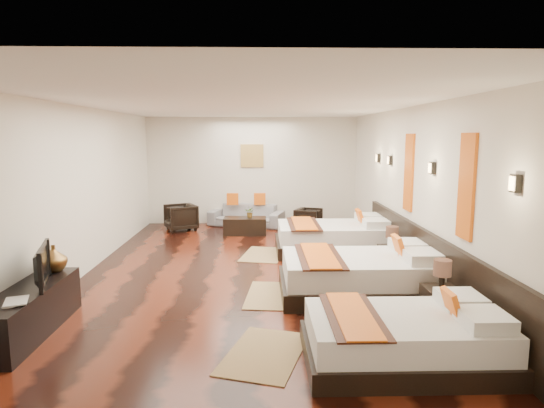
{
  "coord_description": "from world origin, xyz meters",
  "views": [
    {
      "loc": [
        0.21,
        -7.43,
        2.31
      ],
      "look_at": [
        0.42,
        0.76,
        1.1
      ],
      "focal_mm": 30.43,
      "sensor_mm": 36.0,
      "label": 1
    }
  ],
  "objects_px": {
    "tv": "(37,265)",
    "book": "(4,303)",
    "bed_near": "(406,338)",
    "coffee_table": "(245,226)",
    "armchair_right": "(308,219)",
    "nightstand_a": "(441,301)",
    "armchair_left": "(181,217)",
    "figurine": "(54,258)",
    "table_plant": "(250,212)",
    "bed_mid": "(362,275)",
    "tv_console": "(29,312)",
    "nightstand_b": "(391,256)",
    "bed_far": "(334,237)",
    "sofa": "(246,215)"
  },
  "relations": [
    {
      "from": "tv",
      "to": "book",
      "type": "distance_m",
      "value": 0.69
    },
    {
      "from": "bed_near",
      "to": "coffee_table",
      "type": "distance_m",
      "value": 6.57
    },
    {
      "from": "book",
      "to": "armchair_right",
      "type": "relative_size",
      "value": 0.52
    },
    {
      "from": "nightstand_a",
      "to": "armchair_left",
      "type": "distance_m",
      "value": 7.18
    },
    {
      "from": "figurine",
      "to": "coffee_table",
      "type": "bearing_deg",
      "value": 63.93
    },
    {
      "from": "nightstand_a",
      "to": "table_plant",
      "type": "xyz_separation_m",
      "value": [
        -2.48,
        5.36,
        0.24
      ]
    },
    {
      "from": "figurine",
      "to": "nightstand_a",
      "type": "bearing_deg",
      "value": -5.91
    },
    {
      "from": "bed_mid",
      "to": "tv_console",
      "type": "height_order",
      "value": "bed_mid"
    },
    {
      "from": "nightstand_a",
      "to": "book",
      "type": "xyz_separation_m",
      "value": [
        -4.95,
        -0.7,
        0.28
      ]
    },
    {
      "from": "nightstand_b",
      "to": "book",
      "type": "relative_size",
      "value": 2.58
    },
    {
      "from": "tv",
      "to": "figurine",
      "type": "relative_size",
      "value": 2.39
    },
    {
      "from": "bed_near",
      "to": "nightstand_b",
      "type": "distance_m",
      "value": 3.26
    },
    {
      "from": "bed_far",
      "to": "armchair_right",
      "type": "bearing_deg",
      "value": 97.71
    },
    {
      "from": "armchair_left",
      "to": "armchair_right",
      "type": "distance_m",
      "value": 3.16
    },
    {
      "from": "figurine",
      "to": "bed_near",
      "type": "bearing_deg",
      "value": -19.79
    },
    {
      "from": "coffee_table",
      "to": "bed_near",
      "type": "bearing_deg",
      "value": -73.68
    },
    {
      "from": "sofa",
      "to": "armchair_left",
      "type": "height_order",
      "value": "armchair_left"
    },
    {
      "from": "nightstand_a",
      "to": "armchair_left",
      "type": "relative_size",
      "value": 1.14
    },
    {
      "from": "nightstand_a",
      "to": "tv_console",
      "type": "relative_size",
      "value": 0.45
    },
    {
      "from": "tv",
      "to": "table_plant",
      "type": "xyz_separation_m",
      "value": [
        2.42,
        5.41,
        -0.26
      ]
    },
    {
      "from": "tv_console",
      "to": "coffee_table",
      "type": "xyz_separation_m",
      "value": [
        2.35,
        5.52,
        -0.08
      ]
    },
    {
      "from": "bed_mid",
      "to": "coffee_table",
      "type": "relative_size",
      "value": 2.33
    },
    {
      "from": "book",
      "to": "nightstand_b",
      "type": "bearing_deg",
      "value": 30.17
    },
    {
      "from": "bed_far",
      "to": "armchair_right",
      "type": "distance_m",
      "value": 2.2
    },
    {
      "from": "book",
      "to": "armchair_left",
      "type": "height_order",
      "value": "armchair_left"
    },
    {
      "from": "tv",
      "to": "armchair_right",
      "type": "height_order",
      "value": "tv"
    },
    {
      "from": "figurine",
      "to": "sofa",
      "type": "xyz_separation_m",
      "value": [
        2.35,
        5.85,
        -0.45
      ]
    },
    {
      "from": "bed_near",
      "to": "sofa",
      "type": "relative_size",
      "value": 1.06
    },
    {
      "from": "nightstand_b",
      "to": "sofa",
      "type": "relative_size",
      "value": 0.42
    },
    {
      "from": "tv_console",
      "to": "tv",
      "type": "relative_size",
      "value": 2.17
    },
    {
      "from": "bed_mid",
      "to": "armchair_right",
      "type": "bearing_deg",
      "value": 93.58
    },
    {
      "from": "tv_console",
      "to": "book",
      "type": "bearing_deg",
      "value": -90.0
    },
    {
      "from": "bed_mid",
      "to": "sofa",
      "type": "bearing_deg",
      "value": 109.19
    },
    {
      "from": "nightstand_a",
      "to": "tv",
      "type": "bearing_deg",
      "value": -179.38
    },
    {
      "from": "nightstand_b",
      "to": "tv_console",
      "type": "relative_size",
      "value": 0.44
    },
    {
      "from": "armchair_right",
      "to": "table_plant",
      "type": "distance_m",
      "value": 1.51
    },
    {
      "from": "tv_console",
      "to": "armchair_right",
      "type": "distance_m",
      "value": 7.13
    },
    {
      "from": "table_plant",
      "to": "tv",
      "type": "bearing_deg",
      "value": -114.1
    },
    {
      "from": "book",
      "to": "bed_far",
      "type": "bearing_deg",
      "value": 45.62
    },
    {
      "from": "nightstand_a",
      "to": "nightstand_b",
      "type": "xyz_separation_m",
      "value": [
        0.0,
        2.17,
        -0.0
      ]
    },
    {
      "from": "bed_near",
      "to": "table_plant",
      "type": "height_order",
      "value": "bed_near"
    },
    {
      "from": "tv",
      "to": "tv_console",
      "type": "bearing_deg",
      "value": 143.67
    },
    {
      "from": "tv_console",
      "to": "sofa",
      "type": "distance_m",
      "value": 6.97
    },
    {
      "from": "bed_mid",
      "to": "nightstand_b",
      "type": "distance_m",
      "value": 1.35
    },
    {
      "from": "bed_mid",
      "to": "coffee_table",
      "type": "height_order",
      "value": "bed_mid"
    },
    {
      "from": "tv_console",
      "to": "tv",
      "type": "xyz_separation_m",
      "value": [
        0.05,
        0.15,
        0.51
      ]
    },
    {
      "from": "tv",
      "to": "bed_mid",
      "type": "bearing_deg",
      "value": -93.32
    },
    {
      "from": "bed_far",
      "to": "nightstand_a",
      "type": "height_order",
      "value": "bed_far"
    },
    {
      "from": "bed_near",
      "to": "armchair_right",
      "type": "height_order",
      "value": "bed_near"
    },
    {
      "from": "tv_console",
      "to": "figurine",
      "type": "relative_size",
      "value": 5.19
    }
  ]
}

